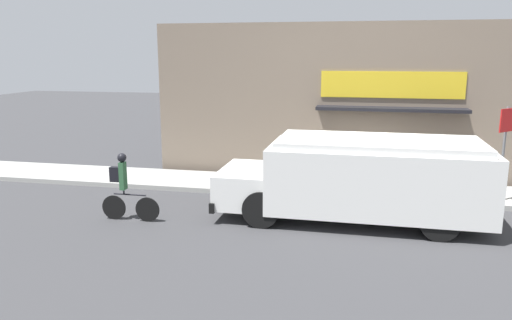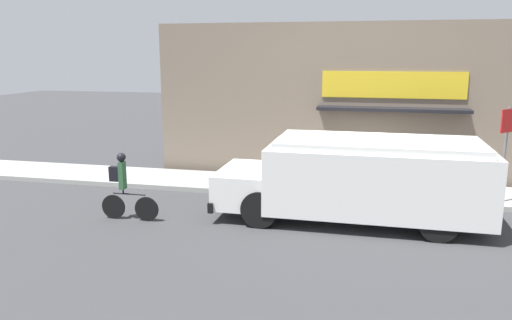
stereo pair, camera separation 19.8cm
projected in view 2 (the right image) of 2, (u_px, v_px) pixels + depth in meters
ground_plane at (366, 203)px, 13.55m from camera, size 70.00×70.00×0.00m
sidewalk at (366, 191)px, 14.53m from camera, size 28.00×2.10×0.14m
storefront at (371, 104)px, 15.34m from camera, size 13.71×0.81×4.93m
school_bus at (361, 178)px, 11.93m from camera, size 6.42×2.85×2.01m
cyclist at (124, 187)px, 12.05m from camera, size 1.48×0.22×1.67m
stop_sign_post at (506, 139)px, 12.80m from camera, size 0.45×0.45×2.52m
trash_bin at (431, 178)px, 14.08m from camera, size 0.58×0.58×0.82m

